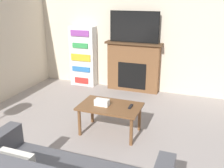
# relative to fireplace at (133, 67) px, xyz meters

# --- Properties ---
(wall_back) EXTENTS (5.82, 0.06, 2.70)m
(wall_back) POSITION_rel_fireplace_xyz_m (0.10, 0.14, 0.79)
(wall_back) COLOR beige
(wall_back) RESTS_ON ground_plane
(fireplace) EXTENTS (1.26, 0.28, 1.10)m
(fireplace) POSITION_rel_fireplace_xyz_m (0.00, 0.00, 0.00)
(fireplace) COLOR brown
(fireplace) RESTS_ON ground_plane
(tv) EXTENTS (1.07, 0.03, 0.66)m
(tv) POSITION_rel_fireplace_xyz_m (-0.00, -0.02, 0.88)
(tv) COLOR black
(tv) RESTS_ON fireplace
(coffee_table) EXTENTS (0.95, 0.60, 0.47)m
(coffee_table) POSITION_rel_fireplace_xyz_m (0.19, -1.99, -0.15)
(coffee_table) COLOR brown
(coffee_table) RESTS_ON ground_plane
(tissue_box) EXTENTS (0.22, 0.12, 0.10)m
(tissue_box) POSITION_rel_fireplace_xyz_m (0.07, -2.03, -0.04)
(tissue_box) COLOR white
(tissue_box) RESTS_ON coffee_table
(remote_control) EXTENTS (0.04, 0.15, 0.02)m
(remote_control) POSITION_rel_fireplace_xyz_m (0.51, -1.94, -0.08)
(remote_control) COLOR black
(remote_control) RESTS_ON coffee_table
(bookshelf) EXTENTS (0.60, 0.29, 1.39)m
(bookshelf) POSITION_rel_fireplace_xyz_m (-1.22, -0.02, 0.14)
(bookshelf) COLOR white
(bookshelf) RESTS_ON ground_plane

